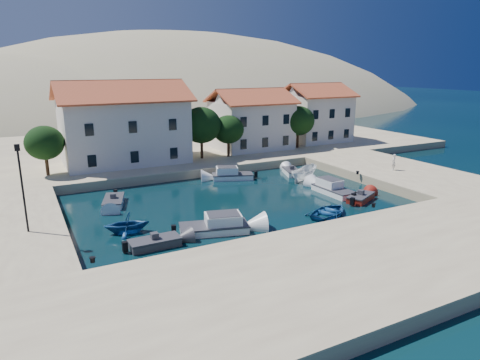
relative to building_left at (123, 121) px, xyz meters
name	(u,v)px	position (x,y,z in m)	size (l,w,h in m)	color
ground	(299,239)	(6.00, -28.00, -5.94)	(400.00, 400.00, 0.00)	black
quay_south	(356,266)	(6.00, -34.00, -5.44)	(52.00, 12.00, 1.00)	tan
quay_east	(396,173)	(26.50, -18.00, -5.44)	(11.00, 20.00, 1.00)	tan
quay_west	(6,232)	(-13.00, -18.00, -5.44)	(8.00, 20.00, 1.00)	tan
quay_north	(164,147)	(8.00, 10.00, -5.44)	(80.00, 36.00, 1.00)	tan
hills	(143,170)	(26.64, 95.62, -29.34)	(254.00, 176.00, 99.00)	tan
building_left	(123,121)	(0.00, 0.00, 0.00)	(14.70, 9.45, 9.70)	beige
building_mid	(251,118)	(18.00, 1.00, -0.71)	(10.50, 8.40, 8.30)	beige
building_right	(315,112)	(30.00, 2.00, -0.46)	(9.45, 8.40, 8.80)	beige
trees	(213,127)	(10.51, -2.54, -1.10)	(37.30, 5.30, 6.45)	#382314
lamppost	(21,180)	(-11.50, -20.00, -1.18)	(0.35, 0.25, 6.22)	black
bollards	(300,204)	(8.80, -24.13, -4.79)	(29.36, 9.56, 0.30)	black
motorboat_grey_sw	(155,243)	(-3.74, -24.48, -5.64)	(3.57, 1.63, 1.25)	#39393E
cabin_cruiser_south	(214,226)	(1.07, -23.85, -5.46)	(5.59, 3.50, 1.60)	white
rowboat_south	(329,215)	(11.35, -24.90, -5.94)	(3.15, 4.41, 0.91)	navy
motorboat_red_se	(361,198)	(16.55, -23.03, -5.64)	(3.72, 2.84, 1.25)	maroon
cabin_cruiser_east	(334,189)	(15.75, -20.08, -5.46)	(2.04, 4.83, 1.60)	white
boat_east	(304,180)	(16.29, -14.31, -5.94)	(1.67, 4.43, 1.71)	white
motorboat_white_ne	(292,172)	(16.59, -11.49, -5.64)	(2.53, 3.64, 1.25)	white
rowboat_west	(127,233)	(-4.85, -20.88, -5.94)	(2.85, 3.31, 1.74)	navy
motorboat_white_west	(114,201)	(-4.31, -13.41, -5.64)	(2.72, 4.14, 1.25)	white
cabin_cruiser_north	(233,175)	(9.47, -10.21, -5.46)	(4.92, 3.35, 1.60)	white
pedestrian	(394,162)	(25.53, -18.42, -4.03)	(0.66, 0.43, 1.81)	silver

